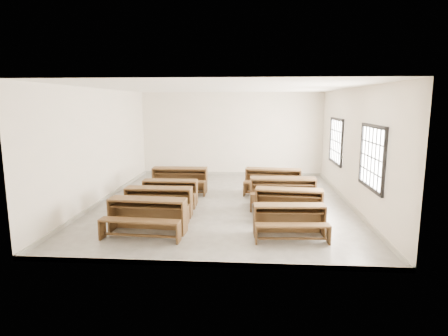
# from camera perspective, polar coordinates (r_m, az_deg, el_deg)

# --- Properties ---
(room) EXTENTS (8.50, 8.50, 3.20)m
(room) POSITION_cam_1_polar(r_m,az_deg,el_deg) (10.34, 0.50, 6.25)
(room) COLOR gray
(room) RESTS_ON ground
(desk_set_0) EXTENTS (1.74, 0.98, 0.76)m
(desk_set_0) POSITION_cam_1_polar(r_m,az_deg,el_deg) (8.33, -11.66, -6.77)
(desk_set_0) COLOR brown
(desk_set_0) RESTS_ON ground
(desk_set_1) EXTENTS (1.65, 0.86, 0.74)m
(desk_set_1) POSITION_cam_1_polar(r_m,az_deg,el_deg) (9.42, -9.96, -4.83)
(desk_set_1) COLOR brown
(desk_set_1) RESTS_ON ground
(desk_set_2) EXTENTS (1.53, 0.82, 0.68)m
(desk_set_2) POSITION_cam_1_polar(r_m,az_deg,el_deg) (10.56, -8.22, -3.37)
(desk_set_2) COLOR brown
(desk_set_2) RESTS_ON ground
(desk_set_3) EXTENTS (1.74, 0.92, 0.78)m
(desk_set_3) POSITION_cam_1_polar(r_m,az_deg,el_deg) (11.96, -6.76, -1.50)
(desk_set_3) COLOR brown
(desk_set_3) RESTS_ON ground
(desk_set_4) EXTENTS (1.55, 0.87, 0.68)m
(desk_set_4) POSITION_cam_1_polar(r_m,az_deg,el_deg) (8.10, 9.93, -7.53)
(desk_set_4) COLOR brown
(desk_set_4) RESTS_ON ground
(desk_set_5) EXTENTS (1.70, 0.99, 0.73)m
(desk_set_5) POSITION_cam_1_polar(r_m,az_deg,el_deg) (9.30, 9.83, -5.04)
(desk_set_5) COLOR brown
(desk_set_5) RESTS_ON ground
(desk_set_6) EXTENTS (1.77, 0.93, 0.80)m
(desk_set_6) POSITION_cam_1_polar(r_m,az_deg,el_deg) (10.32, 8.95, -3.31)
(desk_set_6) COLOR brown
(desk_set_6) RESTS_ON ground
(desk_set_7) EXTENTS (1.81, 1.08, 0.77)m
(desk_set_7) POSITION_cam_1_polar(r_m,az_deg,el_deg) (11.79, 7.47, -1.69)
(desk_set_7) COLOR brown
(desk_set_7) RESTS_ON ground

